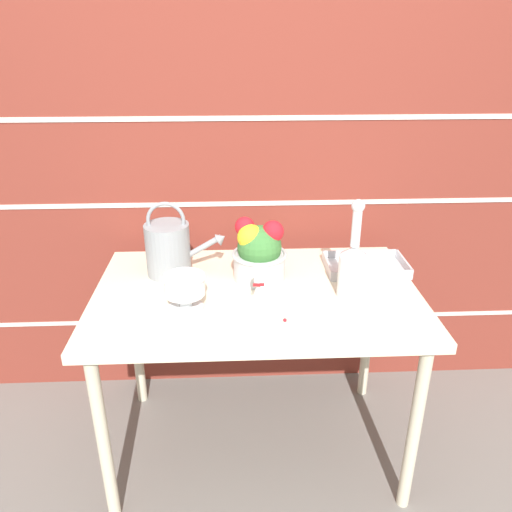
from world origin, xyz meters
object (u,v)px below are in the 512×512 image
at_px(crystal_pedestal_bowl, 185,288).
at_px(flower_planter, 259,252).
at_px(figurine_vase, 260,292).
at_px(watering_can, 169,248).
at_px(wire_tray, 365,267).
at_px(glass_decanter, 353,266).

xyz_separation_m(crystal_pedestal_bowl, flower_planter, (0.26, 0.22, 0.03)).
xyz_separation_m(flower_planter, figurine_vase, (-0.01, -0.23, -0.05)).
bearing_deg(watering_can, crystal_pedestal_bowl, -73.74).
relative_size(watering_can, wire_tray, 1.00).
height_order(glass_decanter, wire_tray, glass_decanter).
bearing_deg(figurine_vase, crystal_pedestal_bowl, 178.69).
relative_size(glass_decanter, wire_tray, 1.13).
distance_m(watering_can, glass_decanter, 0.69).
distance_m(watering_can, flower_planter, 0.34).
xyz_separation_m(flower_planter, glass_decanter, (0.32, -0.15, 0.01)).
bearing_deg(figurine_vase, watering_can, 139.41).
relative_size(flower_planter, figurine_vase, 1.54).
bearing_deg(glass_decanter, wire_tray, 63.03).
xyz_separation_m(crystal_pedestal_bowl, glass_decanter, (0.58, 0.07, 0.04)).
height_order(crystal_pedestal_bowl, glass_decanter, glass_decanter).
distance_m(flower_planter, glass_decanter, 0.35).
relative_size(crystal_pedestal_bowl, figurine_vase, 0.94).
xyz_separation_m(crystal_pedestal_bowl, figurine_vase, (0.25, -0.01, -0.02)).
distance_m(figurine_vase, wire_tray, 0.52).
distance_m(watering_can, wire_tray, 0.77).
bearing_deg(crystal_pedestal_bowl, watering_can, 106.26).
height_order(watering_can, wire_tray, watering_can).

